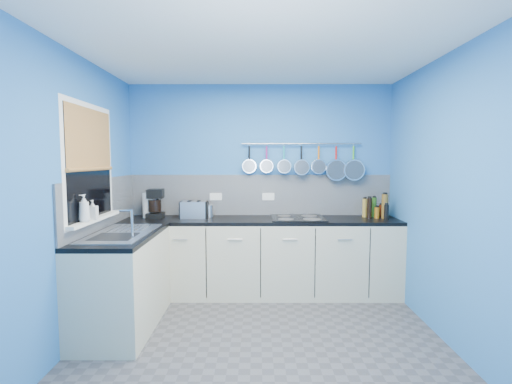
{
  "coord_description": "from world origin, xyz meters",
  "views": [
    {
      "loc": [
        -0.04,
        -3.13,
        1.58
      ],
      "look_at": [
        -0.05,
        0.75,
        1.25
      ],
      "focal_mm": 26.28,
      "sensor_mm": 36.0,
      "label": 1
    }
  ],
  "objects_px": {
    "soap_bottle_b": "(93,209)",
    "toaster": "(194,210)",
    "soap_bottle_a": "(84,208)",
    "canister": "(209,211)",
    "hob": "(298,218)",
    "paper_towel": "(148,205)",
    "coffee_maker": "(155,204)"
  },
  "relations": [
    {
      "from": "soap_bottle_b",
      "to": "hob",
      "type": "height_order",
      "value": "soap_bottle_b"
    },
    {
      "from": "soap_bottle_a",
      "to": "toaster",
      "type": "xyz_separation_m",
      "value": [
        0.75,
        1.18,
        -0.17
      ]
    },
    {
      "from": "paper_towel",
      "to": "hob",
      "type": "height_order",
      "value": "paper_towel"
    },
    {
      "from": "soap_bottle_b",
      "to": "paper_towel",
      "type": "relative_size",
      "value": 0.58
    },
    {
      "from": "paper_towel",
      "to": "coffee_maker",
      "type": "distance_m",
      "value": 0.1
    },
    {
      "from": "paper_towel",
      "to": "canister",
      "type": "xyz_separation_m",
      "value": [
        0.71,
        0.06,
        -0.08
      ]
    },
    {
      "from": "soap_bottle_b",
      "to": "toaster",
      "type": "relative_size",
      "value": 0.56
    },
    {
      "from": "coffee_maker",
      "to": "toaster",
      "type": "xyz_separation_m",
      "value": [
        0.46,
        0.0,
        -0.07
      ]
    },
    {
      "from": "toaster",
      "to": "hob",
      "type": "xyz_separation_m",
      "value": [
        1.22,
        -0.04,
        -0.09
      ]
    },
    {
      "from": "canister",
      "to": "hob",
      "type": "relative_size",
      "value": 0.23
    },
    {
      "from": "toaster",
      "to": "canister",
      "type": "height_order",
      "value": "toaster"
    },
    {
      "from": "hob",
      "to": "soap_bottle_b",
      "type": "bearing_deg",
      "value": -153.68
    },
    {
      "from": "soap_bottle_b",
      "to": "canister",
      "type": "bearing_deg",
      "value": 50.62
    },
    {
      "from": "soap_bottle_b",
      "to": "toaster",
      "type": "bearing_deg",
      "value": 53.63
    },
    {
      "from": "canister",
      "to": "hob",
      "type": "height_order",
      "value": "canister"
    },
    {
      "from": "soap_bottle_b",
      "to": "toaster",
      "type": "height_order",
      "value": "soap_bottle_b"
    },
    {
      "from": "toaster",
      "to": "hob",
      "type": "height_order",
      "value": "toaster"
    },
    {
      "from": "paper_towel",
      "to": "hob",
      "type": "bearing_deg",
      "value": -2.42
    },
    {
      "from": "hob",
      "to": "canister",
      "type": "bearing_deg",
      "value": 172.53
    },
    {
      "from": "canister",
      "to": "hob",
      "type": "xyz_separation_m",
      "value": [
        1.05,
        -0.14,
        -0.06
      ]
    },
    {
      "from": "soap_bottle_b",
      "to": "paper_towel",
      "type": "bearing_deg",
      "value": 79.33
    },
    {
      "from": "soap_bottle_b",
      "to": "toaster",
      "type": "distance_m",
      "value": 1.27
    },
    {
      "from": "paper_towel",
      "to": "soap_bottle_b",
      "type": "bearing_deg",
      "value": -100.67
    },
    {
      "from": "hob",
      "to": "paper_towel",
      "type": "bearing_deg",
      "value": 177.58
    },
    {
      "from": "coffee_maker",
      "to": "hob",
      "type": "distance_m",
      "value": 1.68
    },
    {
      "from": "canister",
      "to": "hob",
      "type": "distance_m",
      "value": 1.07
    },
    {
      "from": "soap_bottle_a",
      "to": "canister",
      "type": "distance_m",
      "value": 1.58
    },
    {
      "from": "coffee_maker",
      "to": "hob",
      "type": "height_order",
      "value": "coffee_maker"
    },
    {
      "from": "toaster",
      "to": "soap_bottle_a",
      "type": "bearing_deg",
      "value": -123.74
    },
    {
      "from": "soap_bottle_a",
      "to": "toaster",
      "type": "distance_m",
      "value": 1.41
    },
    {
      "from": "paper_towel",
      "to": "toaster",
      "type": "xyz_separation_m",
      "value": [
        0.55,
        -0.03,
        -0.05
      ]
    },
    {
      "from": "toaster",
      "to": "coffee_maker",
      "type": "bearing_deg",
      "value": 179.22
    }
  ]
}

